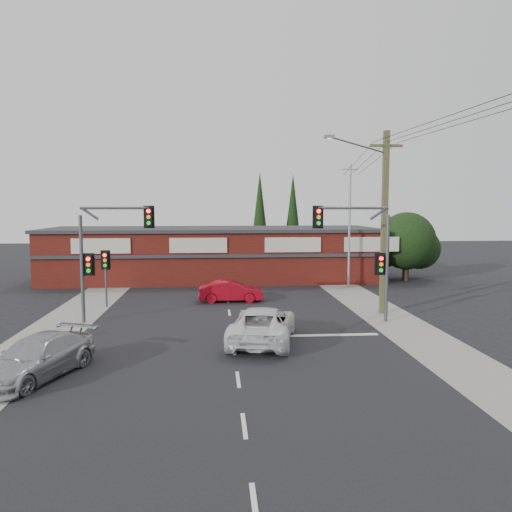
{
  "coord_description": "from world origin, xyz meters",
  "views": [
    {
      "loc": [
        -0.73,
        -23.69,
        5.91
      ],
      "look_at": [
        1.43,
        3.0,
        3.27
      ],
      "focal_mm": 35.0,
      "sensor_mm": 36.0,
      "label": 1
    }
  ],
  "objects": [
    {
      "name": "white_suv",
      "position": [
        1.31,
        -2.33,
        0.78
      ],
      "size": [
        3.7,
        6.01,
        1.55
      ],
      "primitive_type": "imported",
      "rotation": [
        0.0,
        0.0,
        2.93
      ],
      "color": "silver",
      "rests_on": "ground"
    },
    {
      "name": "red_sedan",
      "position": [
        0.19,
        7.14,
        0.66
      ],
      "size": [
        4.0,
        1.41,
        1.32
      ],
      "primitive_type": "imported",
      "rotation": [
        0.0,
        0.0,
        1.57
      ],
      "color": "#A20918",
      "rests_on": "ground"
    },
    {
      "name": "conifer_far",
      "position": [
        7.0,
        26.0,
        5.48
      ],
      "size": [
        1.8,
        1.8,
        9.25
      ],
      "color": "#2D2116",
      "rests_on": "ground"
    },
    {
      "name": "stop_line",
      "position": [
        3.5,
        -1.5,
        0.01
      ],
      "size": [
        6.5,
        0.35,
        0.01
      ],
      "primitive_type": "cube",
      "color": "silver",
      "rests_on": "ground"
    },
    {
      "name": "ground",
      "position": [
        0.0,
        0.0,
        0.0
      ],
      "size": [
        120.0,
        120.0,
        0.0
      ],
      "primitive_type": "plane",
      "color": "black",
      "rests_on": "ground"
    },
    {
      "name": "traffic_mast_left",
      "position": [
        -6.43,
        2.0,
        3.93
      ],
      "size": [
        3.77,
        0.27,
        5.97
      ],
      "color": "#47494C",
      "rests_on": "ground"
    },
    {
      "name": "utility_pole",
      "position": [
        8.36,
        2.99,
        5.4
      ],
      "size": [
        4.38,
        0.59,
        10.0
      ],
      "color": "brown",
      "rests_on": "ground"
    },
    {
      "name": "power_lines",
      "position": [
        8.47,
        -2.47,
        9.04
      ],
      "size": [
        2.01,
        29.0,
        1.22
      ],
      "color": "black",
      "rests_on": "ground"
    },
    {
      "name": "verge_right",
      "position": [
        8.5,
        5.0,
        0.01
      ],
      "size": [
        3.0,
        70.0,
        0.02
      ],
      "primitive_type": "cube",
      "color": "gray",
      "rests_on": "ground"
    },
    {
      "name": "tree_cluster",
      "position": [
        14.69,
        15.44,
        2.9
      ],
      "size": [
        5.9,
        5.1,
        5.5
      ],
      "color": "#2D2116",
      "rests_on": "ground"
    },
    {
      "name": "steel_pole",
      "position": [
        9.0,
        12.0,
        4.7
      ],
      "size": [
        1.2,
        0.16,
        9.0
      ],
      "color": "gray",
      "rests_on": "ground"
    },
    {
      "name": "verge_left",
      "position": [
        -8.5,
        5.0,
        0.01
      ],
      "size": [
        3.0,
        70.0,
        0.02
      ],
      "primitive_type": "cube",
      "color": "gray",
      "rests_on": "ground"
    },
    {
      "name": "traffic_mast_right",
      "position": [
        6.86,
        1.0,
        3.95
      ],
      "size": [
        3.96,
        0.27,
        5.97
      ],
      "color": "#47494C",
      "rests_on": "ground"
    },
    {
      "name": "silver_suv",
      "position": [
        -6.94,
        -6.31,
        0.71
      ],
      "size": [
        3.62,
        5.28,
        1.42
      ],
      "primitive_type": "imported",
      "rotation": [
        0.0,
        0.0,
        -0.37
      ],
      "color": "#A5A8AA",
      "rests_on": "ground"
    },
    {
      "name": "shop_building",
      "position": [
        -0.99,
        16.99,
        2.13
      ],
      "size": [
        27.3,
        8.4,
        4.22
      ],
      "color": "#46120E",
      "rests_on": "ground"
    },
    {
      "name": "pedestal_signal",
      "position": [
        -7.2,
        6.01,
        2.41
      ],
      "size": [
        0.55,
        0.27,
        3.38
      ],
      "color": "#47494C",
      "rests_on": "ground"
    },
    {
      "name": "conifer_near",
      "position": [
        3.5,
        24.0,
        5.48
      ],
      "size": [
        1.8,
        1.8,
        9.25
      ],
      "color": "#2D2116",
      "rests_on": "ground"
    },
    {
      "name": "road_strip",
      "position": [
        0.0,
        5.0,
        0.01
      ],
      "size": [
        14.0,
        70.0,
        0.01
      ],
      "primitive_type": "cube",
      "color": "black",
      "rests_on": "ground"
    },
    {
      "name": "lane_dashes",
      "position": [
        0.0,
        0.17,
        0.01
      ],
      "size": [
        0.12,
        37.94,
        0.01
      ],
      "color": "silver",
      "rests_on": "ground"
    }
  ]
}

